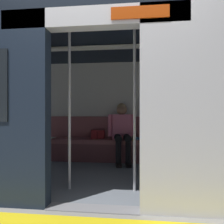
{
  "coord_description": "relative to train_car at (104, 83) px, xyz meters",
  "views": [
    {
      "loc": [
        -0.46,
        2.23,
        1.0
      ],
      "look_at": [
        -0.06,
        -1.23,
        1.0
      ],
      "focal_mm": 35.37,
      "sensor_mm": 36.0,
      "label": 1
    }
  ],
  "objects": [
    {
      "name": "ground_plane",
      "position": [
        -0.06,
        1.18,
        -1.45
      ],
      "size": [
        60.0,
        60.0,
        0.0
      ],
      "primitive_type": "plane",
      "color": "gray"
    },
    {
      "name": "platform_edge_strip",
      "position": [
        -0.06,
        1.48,
        -1.45
      ],
      "size": [
        8.0,
        0.24,
        0.01
      ],
      "primitive_type": "cube",
      "color": "yellow",
      "rests_on": "ground_plane"
    },
    {
      "name": "train_car",
      "position": [
        0.0,
        0.0,
        0.0
      ],
      "size": [
        6.4,
        2.7,
        2.18
      ],
      "color": "silver",
      "rests_on": "ground_plane"
    },
    {
      "name": "bench_seat",
      "position": [
        -0.06,
        -1.01,
        -1.11
      ],
      "size": [
        2.6,
        0.44,
        0.45
      ],
      "color": "#935156",
      "rests_on": "ground_plane"
    },
    {
      "name": "person_seated",
      "position": [
        -0.21,
        -0.96,
        -0.78
      ],
      "size": [
        0.55,
        0.71,
        1.18
      ],
      "color": "pink",
      "rests_on": "ground_plane"
    },
    {
      "name": "handbag",
      "position": [
        0.3,
        -1.08,
        -0.92
      ],
      "size": [
        0.26,
        0.15,
        0.17
      ],
      "color": "maroon",
      "rests_on": "bench_seat"
    },
    {
      "name": "book",
      "position": [
        -0.51,
        -1.08,
        -0.99
      ],
      "size": [
        0.16,
        0.22,
        0.03
      ],
      "primitive_type": "cube",
      "rotation": [
        0.0,
        0.0,
        -0.02
      ],
      "color": "#26598C",
      "rests_on": "bench_seat"
    },
    {
      "name": "grab_pole_door",
      "position": [
        0.36,
        0.64,
        -0.43
      ],
      "size": [
        0.04,
        0.04,
        2.04
      ],
      "primitive_type": "cylinder",
      "color": "silver",
      "rests_on": "ground_plane"
    },
    {
      "name": "grab_pole_far",
      "position": [
        -0.48,
        0.62,
        -0.43
      ],
      "size": [
        0.04,
        0.04,
        2.04
      ],
      "primitive_type": "cylinder",
      "color": "silver",
      "rests_on": "ground_plane"
    }
  ]
}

